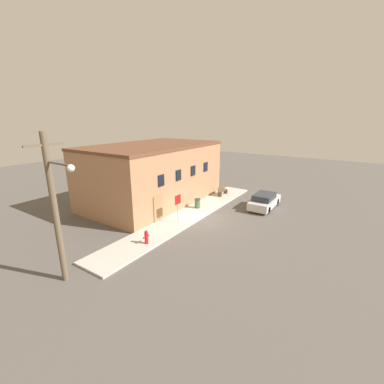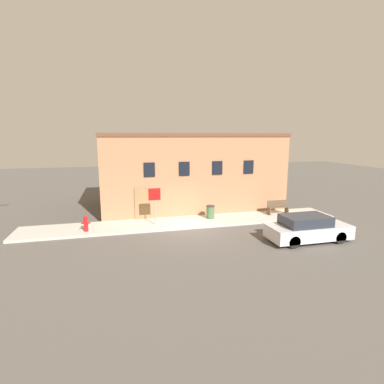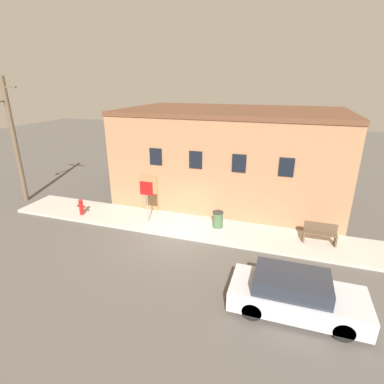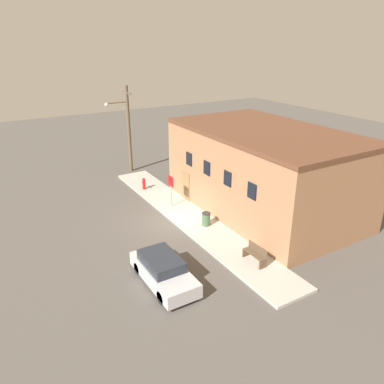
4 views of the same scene
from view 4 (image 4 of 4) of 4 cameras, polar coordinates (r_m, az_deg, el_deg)
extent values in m
plane|color=#56514C|center=(24.36, -3.06, -4.63)|extent=(80.00, 80.00, 0.00)
cube|color=#BCB7AD|center=(24.87, -0.47, -3.80)|extent=(19.74, 2.54, 0.15)
cube|color=#A87551|center=(25.68, 10.92, 2.96)|extent=(12.96, 7.66, 5.37)
cube|color=brown|center=(24.90, 11.39, 9.06)|extent=(13.06, 7.76, 0.24)
cube|color=black|center=(25.91, -0.44, 5.06)|extent=(0.70, 0.08, 0.90)
cube|color=black|center=(24.08, 2.29, 3.67)|extent=(0.70, 0.08, 0.90)
cube|color=black|center=(22.32, 5.45, 2.05)|extent=(0.70, 0.08, 0.90)
cube|color=black|center=(20.67, 9.13, 0.15)|extent=(0.70, 0.08, 0.90)
cube|color=#937047|center=(27.05, -0.95, 0.81)|extent=(1.00, 0.08, 2.20)
cylinder|color=red|center=(29.29, -7.34, 1.14)|extent=(0.24, 0.24, 0.75)
sphere|color=red|center=(29.14, -7.38, 1.93)|extent=(0.21, 0.21, 0.21)
cylinder|color=red|center=(29.41, -7.49, 1.45)|extent=(0.13, 0.11, 0.11)
cylinder|color=red|center=(29.09, -7.20, 1.23)|extent=(0.13, 0.11, 0.11)
cylinder|color=gray|center=(25.85, -3.17, 0.11)|extent=(0.06, 0.06, 2.23)
cube|color=red|center=(25.57, -3.25, 1.67)|extent=(0.72, 0.02, 0.72)
cube|color=brown|center=(20.60, 8.22, -9.06)|extent=(0.08, 0.44, 0.48)
cube|color=brown|center=(19.74, 10.72, -10.78)|extent=(0.08, 0.44, 0.48)
cube|color=brown|center=(20.03, 9.49, -9.28)|extent=(1.44, 0.44, 0.04)
cube|color=brown|center=(20.03, 9.97, -8.55)|extent=(1.44, 0.04, 0.42)
cylinder|color=#426642|center=(23.49, 2.17, -4.20)|extent=(0.52, 0.52, 0.79)
cylinder|color=#2D2D2D|center=(23.31, 2.18, -3.26)|extent=(0.54, 0.54, 0.06)
cylinder|color=brown|center=(33.15, -9.60, 9.33)|extent=(0.29, 0.29, 7.45)
cylinder|color=brown|center=(32.39, -11.38, 13.21)|extent=(0.10, 1.79, 0.10)
sphere|color=silver|center=(32.13, -12.90, 12.83)|extent=(0.32, 0.32, 0.32)
cube|color=brown|center=(32.60, -9.96, 14.69)|extent=(1.80, 0.10, 0.10)
cylinder|color=black|center=(18.03, -0.04, -14.20)|extent=(0.63, 0.20, 0.63)
cylinder|color=black|center=(17.44, -4.66, -15.73)|extent=(0.63, 0.20, 0.63)
cylinder|color=black|center=(19.95, -4.01, -10.25)|extent=(0.63, 0.20, 0.63)
cylinder|color=black|center=(19.42, -8.22, -11.45)|extent=(0.63, 0.20, 0.63)
cube|color=silver|center=(18.56, -4.33, -12.29)|extent=(4.29, 1.77, 0.69)
cube|color=#282D38|center=(18.39, -4.69, -10.42)|extent=(2.36, 1.56, 0.51)
camera|label=1|loc=(36.27, -31.94, 14.41)|focal=24.00mm
camera|label=2|loc=(24.88, -44.78, 2.69)|focal=28.00mm
camera|label=3|loc=(15.18, -37.06, 2.83)|focal=28.00mm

